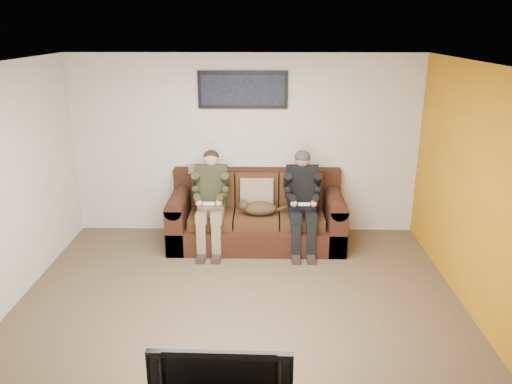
{
  "coord_description": "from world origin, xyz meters",
  "views": [
    {
      "loc": [
        0.27,
        -4.77,
        2.97
      ],
      "look_at": [
        0.17,
        1.2,
        0.95
      ],
      "focal_mm": 35.0,
      "sensor_mm": 36.0,
      "label": 1
    }
  ],
  "objects_px": {
    "framed_poster": "(243,90)",
    "sofa": "(257,216)",
    "person_right": "(302,195)",
    "cat": "(258,208)",
    "person_left": "(211,195)",
    "television": "(222,378)"
  },
  "relations": [
    {
      "from": "cat",
      "to": "framed_poster",
      "type": "height_order",
      "value": "framed_poster"
    },
    {
      "from": "sofa",
      "to": "television",
      "type": "height_order",
      "value": "sofa"
    },
    {
      "from": "person_right",
      "to": "framed_poster",
      "type": "distance_m",
      "value": 1.67
    },
    {
      "from": "person_right",
      "to": "framed_poster",
      "type": "height_order",
      "value": "framed_poster"
    },
    {
      "from": "cat",
      "to": "person_left",
      "type": "bearing_deg",
      "value": 177.15
    },
    {
      "from": "television",
      "to": "sofa",
      "type": "bearing_deg",
      "value": 88.58
    },
    {
      "from": "cat",
      "to": "framed_poster",
      "type": "bearing_deg",
      "value": 110.22
    },
    {
      "from": "person_left",
      "to": "framed_poster",
      "type": "height_order",
      "value": "framed_poster"
    },
    {
      "from": "person_left",
      "to": "framed_poster",
      "type": "bearing_deg",
      "value": 54.06
    },
    {
      "from": "television",
      "to": "person_right",
      "type": "bearing_deg",
      "value": 78.68
    },
    {
      "from": "framed_poster",
      "to": "sofa",
      "type": "bearing_deg",
      "value": -62.24
    },
    {
      "from": "framed_poster",
      "to": "person_right",
      "type": "bearing_deg",
      "value": -35.3
    },
    {
      "from": "person_right",
      "to": "cat",
      "type": "relative_size",
      "value": 2.04
    },
    {
      "from": "cat",
      "to": "sofa",
      "type": "bearing_deg",
      "value": 96.45
    },
    {
      "from": "sofa",
      "to": "person_left",
      "type": "distance_m",
      "value": 0.76
    },
    {
      "from": "person_right",
      "to": "cat",
      "type": "xyz_separation_m",
      "value": [
        -0.6,
        -0.03,
        -0.18
      ]
    },
    {
      "from": "cat",
      "to": "television",
      "type": "height_order",
      "value": "television"
    },
    {
      "from": "cat",
      "to": "framed_poster",
      "type": "distance_m",
      "value": 1.65
    },
    {
      "from": "sofa",
      "to": "person_left",
      "type": "bearing_deg",
      "value": -161.96
    },
    {
      "from": "person_left",
      "to": "television",
      "type": "height_order",
      "value": "person_left"
    },
    {
      "from": "sofa",
      "to": "person_left",
      "type": "height_order",
      "value": "person_left"
    },
    {
      "from": "cat",
      "to": "framed_poster",
      "type": "relative_size",
      "value": 0.53
    }
  ]
}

